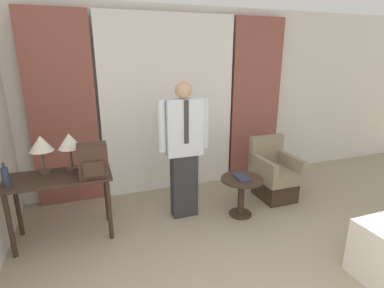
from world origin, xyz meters
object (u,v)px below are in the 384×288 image
Objects in this scene: book at (242,177)px; person at (184,146)px; table_lamp_left at (41,145)px; table_lamp_right at (70,143)px; bottle_near_edge at (5,177)px; side_table at (241,190)px; armchair at (274,176)px; backpack at (93,161)px; desk at (60,186)px.

person is at bearing 158.72° from book.
table_lamp_left is 1.00× the size of table_lamp_right.
side_table is at bearing -2.91° from bottle_near_edge.
person is 1.97× the size of armchair.
table_lamp_right is 2.09m from book.
backpack is at bearing -27.03° from table_lamp_left.
person is 3.22× the size of side_table.
book is (-0.01, -0.00, 0.18)m from side_table.
table_lamp_left is 1.80× the size of book.
desk is 0.49m from table_lamp_right.
table_lamp_left is 0.50× the size of armchair.
desk is at bearing -139.15° from table_lamp_right.
table_lamp_right is 1.31m from person.
backpack is 1.81m from book.
desk is at bearing 13.70° from bottle_near_edge.
book is at bearing -156.29° from armchair.
book is (2.59, -0.14, -0.33)m from bottle_near_edge.
book is (2.27, -0.38, -0.55)m from table_lamp_left.
backpack is 0.21× the size of person.
table_lamp_right is at bearing 0.00° from table_lamp_left.
backpack is at bearing 176.43° from side_table.
person is at bearing 7.99° from backpack.
desk is 2.14m from book.
backpack is at bearing -175.42° from armchair.
table_lamp_left is 0.29m from table_lamp_right.
backpack is 0.67× the size of side_table.
backpack is at bearing -172.01° from person.
armchair is (2.84, 0.06, -0.30)m from desk.
bottle_near_edge reaches higher than book.
book is (1.76, -0.11, -0.40)m from backpack.
book is at bearing -9.39° from table_lamp_left.
table_lamp_left is 0.81× the size of side_table.
bottle_near_edge is at bearing 177.09° from side_table.
table_lamp_left is at bearing 152.97° from backpack.
desk is 3.05× the size of backpack.
person is at bearing -4.82° from table_lamp_right.
side_table is (0.69, -0.26, -0.59)m from person.
person is at bearing 159.24° from side_table.
backpack reaches higher than bottle_near_edge.
desk reaches higher than side_table.
table_lamp_right is at bearing 178.66° from armchair.
backpack is (0.22, -0.26, -0.15)m from table_lamp_right.
side_table is at bearing -3.57° from backpack.
table_lamp_left reaches higher than backpack.
table_lamp_left is 3.07m from armchair.
desk is 2.17m from side_table.
table_lamp_left is at bearing 139.15° from desk.
table_lamp_left is at bearing 36.22° from bottle_near_edge.
person is 7.10× the size of book.
desk reaches higher than book.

